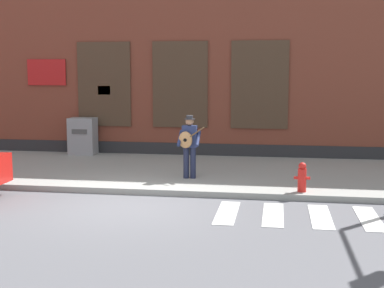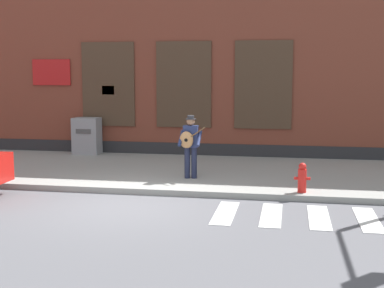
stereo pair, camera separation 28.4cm
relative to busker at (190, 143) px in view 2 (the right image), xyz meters
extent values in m
plane|color=#56565B|center=(-0.98, -2.63, -1.09)|extent=(160.00, 160.00, 0.00)
cube|color=gray|center=(-0.98, 1.26, -1.02)|extent=(28.00, 5.58, 0.15)
cube|color=brown|center=(-0.98, 6.05, 2.92)|extent=(28.00, 4.00, 8.03)
cube|color=#28282B|center=(-0.98, 4.03, -0.82)|extent=(28.00, 0.04, 0.55)
cube|color=#473323|center=(-3.63, 4.02, 1.43)|extent=(1.87, 0.06, 2.88)
cube|color=black|center=(-3.63, 4.01, 1.43)|extent=(1.75, 0.03, 2.76)
cube|color=#473323|center=(-0.98, 4.02, 1.43)|extent=(1.87, 0.06, 2.88)
cube|color=black|center=(-0.98, 4.01, 1.43)|extent=(1.75, 0.03, 2.76)
cube|color=#473323|center=(1.68, 4.02, 1.43)|extent=(1.87, 0.06, 2.88)
cube|color=black|center=(1.68, 4.01, 1.43)|extent=(1.75, 0.03, 2.76)
cube|color=red|center=(-5.71, 4.01, 1.85)|extent=(1.40, 0.04, 0.90)
cube|color=yellow|center=(-3.63, 4.00, 1.23)|extent=(0.44, 0.02, 0.30)
cube|color=silver|center=(1.28, -2.83, -1.09)|extent=(0.42, 1.90, 0.01)
cube|color=silver|center=(2.24, -2.83, -1.09)|extent=(0.42, 1.90, 0.01)
cube|color=silver|center=(3.20, -2.83, -1.09)|extent=(0.42, 1.90, 0.01)
cube|color=silver|center=(4.15, -2.83, -1.09)|extent=(0.42, 1.90, 0.01)
cube|color=silver|center=(-4.07, -2.16, -0.35)|extent=(0.06, 0.24, 0.12)
cylinder|color=#1E233D|center=(0.10, 0.04, -0.53)|extent=(0.15, 0.15, 0.83)
cylinder|color=#1E233D|center=(-0.08, 0.02, -0.53)|extent=(0.15, 0.15, 0.83)
cube|color=navy|center=(0.01, 0.04, 0.17)|extent=(0.38, 0.22, 0.57)
sphere|color=#9E7051|center=(0.01, 0.04, 0.57)|extent=(0.22, 0.22, 0.22)
cylinder|color=#333338|center=(0.01, 0.04, 0.63)|extent=(0.27, 0.28, 0.02)
cylinder|color=#333338|center=(0.01, 0.04, 0.68)|extent=(0.18, 0.18, 0.09)
cylinder|color=navy|center=(0.25, -0.06, 0.13)|extent=(0.09, 0.51, 0.39)
cylinder|color=navy|center=(-0.23, -0.06, 0.13)|extent=(0.09, 0.51, 0.39)
ellipsoid|color=#B77F4C|center=(-0.07, -0.14, 0.10)|extent=(0.36, 0.12, 0.44)
cylinder|color=black|center=(-0.07, -0.20, 0.10)|extent=(0.09, 0.01, 0.09)
cylinder|color=brown|center=(0.19, -0.16, 0.28)|extent=(0.47, 0.04, 0.34)
cube|color=gray|center=(-4.29, 3.60, -0.32)|extent=(0.90, 0.60, 1.25)
cube|color=#4C4C4C|center=(-4.29, 3.29, -0.13)|extent=(0.54, 0.02, 0.16)
cylinder|color=red|center=(2.88, -1.18, -0.67)|extent=(0.20, 0.20, 0.55)
sphere|color=red|center=(2.88, -1.18, -0.34)|extent=(0.18, 0.18, 0.18)
cylinder|color=red|center=(2.74, -1.18, -0.62)|extent=(0.10, 0.07, 0.07)
cylinder|color=red|center=(3.02, -1.18, -0.62)|extent=(0.10, 0.07, 0.07)
camera|label=1|loc=(2.30, -13.71, 1.81)|focal=50.00mm
camera|label=2|loc=(2.58, -13.66, 1.81)|focal=50.00mm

